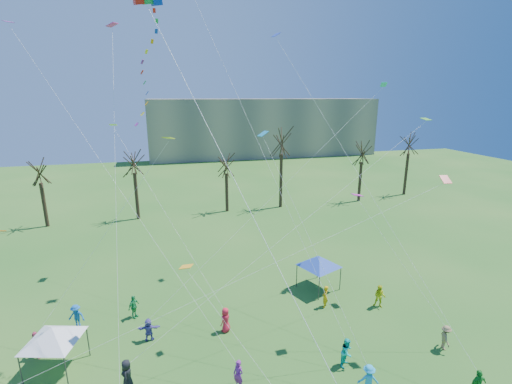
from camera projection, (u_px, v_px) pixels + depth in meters
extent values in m
cube|color=gray|center=(264.00, 127.00, 96.38)|extent=(60.00, 14.00, 15.00)
cylinder|color=black|center=(44.00, 205.00, 43.83)|extent=(0.44, 0.44, 5.55)
cylinder|color=black|center=(137.00, 196.00, 46.51)|extent=(0.44, 0.44, 6.19)
cylinder|color=black|center=(227.00, 193.00, 49.73)|extent=(0.44, 0.44, 5.42)
cylinder|color=black|center=(281.00, 181.00, 51.34)|extent=(0.44, 0.44, 7.80)
cylinder|color=black|center=(360.00, 182.00, 54.52)|extent=(0.44, 0.44, 6.10)
cylinder|color=black|center=(406.00, 174.00, 58.09)|extent=(0.44, 0.44, 6.82)
cylinder|color=white|center=(243.00, 196.00, 16.25)|extent=(0.02, 0.02, 25.51)
cylinder|color=#3F3F44|center=(21.00, 372.00, 19.69)|extent=(0.08, 0.08, 2.06)
cylinder|color=#3F3F44|center=(66.00, 372.00, 19.65)|extent=(0.08, 0.08, 2.06)
cylinder|color=#3F3F44|center=(48.00, 341.00, 22.15)|extent=(0.08, 0.08, 2.06)
cylinder|color=#3F3F44|center=(88.00, 341.00, 22.11)|extent=(0.08, 0.08, 2.06)
pyramid|color=white|center=(53.00, 334.00, 20.52)|extent=(3.79, 3.79, 0.88)
cylinder|color=#3F3F44|center=(319.00, 288.00, 28.23)|extent=(0.09, 0.09, 2.07)
cylinder|color=#3F3F44|center=(340.00, 278.00, 29.72)|extent=(0.09, 0.09, 2.07)
cylinder|color=#3F3F44|center=(297.00, 276.00, 30.20)|extent=(0.09, 0.09, 2.07)
cylinder|color=#3F3F44|center=(318.00, 267.00, 31.69)|extent=(0.09, 0.09, 2.07)
pyramid|color=#2244AB|center=(319.00, 261.00, 29.57)|extent=(3.64, 3.64, 0.89)
imported|color=#1BA3DF|center=(368.00, 379.00, 19.34)|extent=(1.28, 0.96, 1.77)
imported|color=#1F922E|center=(478.00, 384.00, 19.01)|extent=(1.05, 0.47, 1.76)
imported|color=black|center=(127.00, 375.00, 19.61)|extent=(0.68, 0.95, 1.83)
imported|color=#7D2289|center=(238.00, 375.00, 19.65)|extent=(0.73, 0.77, 1.77)
imported|color=#0DBFB2|center=(347.00, 352.00, 21.36)|extent=(1.12, 1.08, 1.82)
imported|color=olive|center=(445.00, 338.00, 22.76)|extent=(0.96, 1.23, 1.67)
imported|color=#D54771|center=(37.00, 345.00, 21.99)|extent=(1.06, 1.08, 1.82)
imported|color=#5D50AE|center=(149.00, 330.00, 23.60)|extent=(1.50, 0.57, 1.59)
imported|color=red|center=(226.00, 320.00, 24.49)|extent=(1.02, 1.00, 1.77)
imported|color=#E3A10B|center=(325.00, 297.00, 27.33)|extent=(0.74, 0.76, 1.76)
imported|color=#C6D116|center=(380.00, 296.00, 27.30)|extent=(1.12, 1.09, 1.81)
imported|color=#1559AD|center=(76.00, 316.00, 24.89)|extent=(1.27, 0.95, 1.75)
imported|color=green|center=(134.00, 307.00, 26.01)|extent=(0.96, 1.08, 1.76)
cube|color=#D723A5|center=(112.00, 25.00, 22.44)|extent=(0.81, 0.77, 0.23)
cylinder|color=white|center=(116.00, 194.00, 19.09)|extent=(0.01, 0.01, 22.20)
cube|color=#FFA71A|center=(186.00, 267.00, 19.39)|extent=(0.84, 0.77, 0.19)
cylinder|color=white|center=(231.00, 330.00, 18.44)|extent=(0.01, 0.01, 7.94)
cube|color=teal|center=(263.00, 134.00, 22.03)|extent=(0.71, 0.65, 0.32)
cylinder|color=white|center=(313.00, 245.00, 20.63)|extent=(0.01, 0.01, 14.50)
cube|color=#213DBF|center=(276.00, 35.00, 30.70)|extent=(0.84, 0.79, 0.40)
cylinder|color=white|center=(353.00, 166.00, 24.80)|extent=(0.01, 0.01, 27.87)
cube|color=red|center=(446.00, 179.00, 21.14)|extent=(0.60, 0.67, 0.40)
cylinder|color=white|center=(245.00, 277.00, 19.58)|extent=(0.01, 0.01, 26.18)
cube|color=#58C32E|center=(426.00, 119.00, 27.13)|extent=(0.58, 0.74, 0.17)
cylinder|color=white|center=(301.00, 224.00, 23.32)|extent=(0.01, 0.01, 26.16)
cube|color=#AF32AE|center=(8.00, 22.00, 24.96)|extent=(0.89, 0.91, 0.19)
cylinder|color=white|center=(109.00, 174.00, 22.25)|extent=(0.01, 0.01, 27.43)
cylinder|color=white|center=(260.00, 147.00, 24.33)|extent=(0.01, 0.01, 27.05)
cube|color=#D824A6|center=(357.00, 195.00, 22.29)|extent=(0.66, 0.51, 0.15)
cylinder|color=white|center=(402.00, 264.00, 22.47)|extent=(0.01, 0.01, 10.11)
cube|color=#E8F219|center=(168.00, 138.00, 20.10)|extent=(0.75, 0.81, 0.17)
cylinder|color=white|center=(99.00, 243.00, 20.99)|extent=(0.01, 0.01, 14.66)
cube|color=#17A9B3|center=(384.00, 84.00, 28.98)|extent=(0.62, 0.66, 0.37)
cylinder|color=white|center=(278.00, 191.00, 26.22)|extent=(0.01, 0.01, 25.07)
cube|color=#AAF038|center=(113.00, 125.00, 31.04)|extent=(0.61, 0.79, 0.19)
cylinder|color=white|center=(163.00, 208.00, 27.71)|extent=(0.01, 0.01, 18.60)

